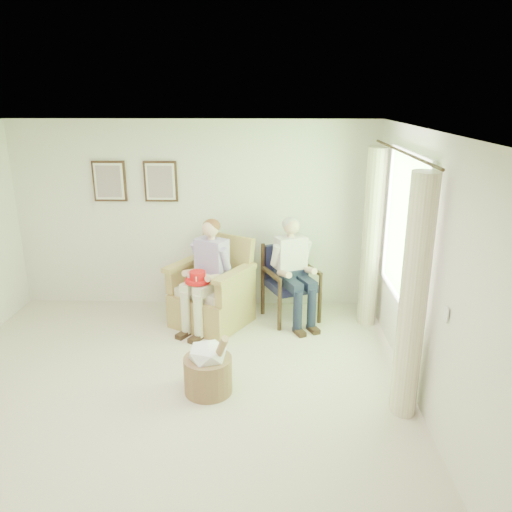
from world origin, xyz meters
The scene contains 15 objects.
floor centered at (0.00, 0.00, 0.00)m, with size 5.50×5.50×0.00m, color beige.
back_wall centered at (0.00, 2.75, 1.30)m, with size 5.00×0.04×2.60m, color silver.
right_wall centered at (2.50, 0.00, 1.30)m, with size 0.04×5.50×2.60m, color silver.
ceiling centered at (0.00, 0.00, 2.60)m, with size 5.00×5.50×0.02m, color white.
window centered at (2.46, 1.20, 1.58)m, with size 0.13×2.50×1.63m.
curtain_left centered at (2.33, 0.22, 1.15)m, with size 0.34×0.34×2.30m, color beige.
curtain_right centered at (2.33, 2.18, 1.15)m, with size 0.34×0.34×2.30m, color beige.
framed_print_left centered at (-1.15, 2.71, 1.78)m, with size 0.45×0.05×0.55m.
framed_print_right centered at (-0.45, 2.71, 1.78)m, with size 0.45×0.05×0.55m.
wicker_armchair centered at (0.28, 2.10, 0.36)m, with size 0.89×0.88×1.14m.
wood_armchair centered at (1.32, 2.34, 0.54)m, with size 0.64×0.60×0.99m.
person_wicker centered at (0.28, 1.95, 0.83)m, with size 0.40×0.63×1.40m.
person_dark centered at (1.32, 2.17, 0.81)m, with size 0.40×0.63×1.37m.
red_hat centered at (0.15, 1.78, 0.75)m, with size 0.31×0.31×0.14m.
hatbox centered at (0.42, 0.46, 0.28)m, with size 0.60×0.60×0.72m.
Camera 1 is at (1.03, -3.96, 2.92)m, focal length 35.00 mm.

